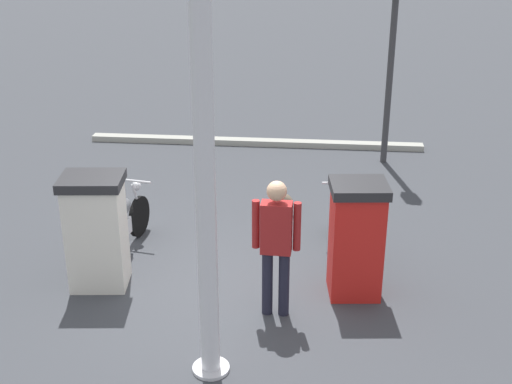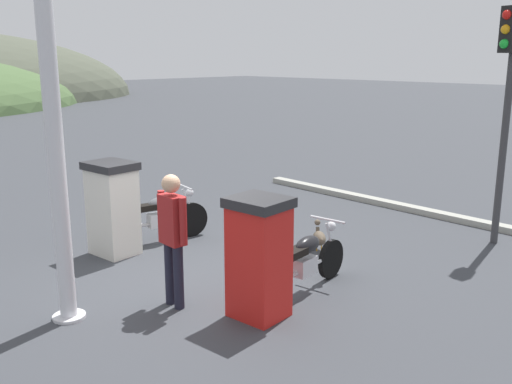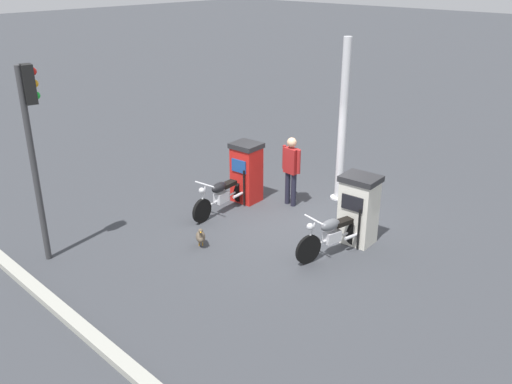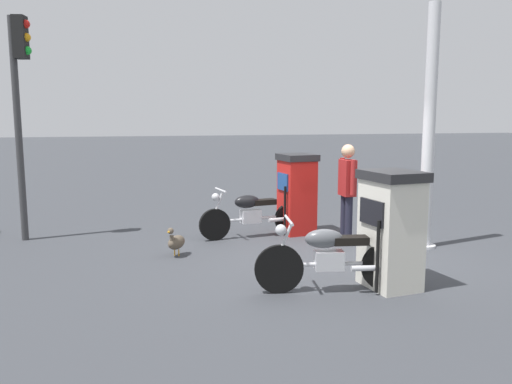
{
  "view_description": "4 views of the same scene",
  "coord_description": "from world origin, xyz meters",
  "px_view_note": "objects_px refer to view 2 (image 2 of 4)",
  "views": [
    {
      "loc": [
        -7.79,
        -0.89,
        4.6
      ],
      "look_at": [
        1.08,
        -0.31,
        0.84
      ],
      "focal_mm": 47.71,
      "sensor_mm": 36.0,
      "label": 1
    },
    {
      "loc": [
        -4.88,
        -6.22,
        3.16
      ],
      "look_at": [
        1.08,
        -0.36,
        1.16
      ],
      "focal_mm": 40.07,
      "sensor_mm": 36.0,
      "label": 2
    },
    {
      "loc": [
        9.11,
        7.3,
        5.61
      ],
      "look_at": [
        0.89,
        -0.34,
        0.92
      ],
      "focal_mm": 38.8,
      "sensor_mm": 36.0,
      "label": 3
    },
    {
      "loc": [
        3.33,
        7.19,
        2.16
      ],
      "look_at": [
        1.32,
        0.58,
        1.17
      ],
      "focal_mm": 35.39,
      "sensor_mm": 36.0,
      "label": 4
    }
  ],
  "objects_px": {
    "fuel_pump_far": "(113,208)",
    "roadside_traffic_light": "(507,87)",
    "motorcycle_far_pump": "(157,217)",
    "wandering_duck": "(319,237)",
    "canopy_support_pole": "(57,164)",
    "attendant_person": "(173,231)",
    "fuel_pump_near": "(259,257)",
    "motorcycle_near_pump": "(303,263)"
  },
  "relations": [
    {
      "from": "canopy_support_pole",
      "to": "motorcycle_near_pump",
      "type": "bearing_deg",
      "value": -31.03
    },
    {
      "from": "wandering_duck",
      "to": "canopy_support_pole",
      "type": "height_order",
      "value": "canopy_support_pole"
    },
    {
      "from": "motorcycle_far_pump",
      "to": "wandering_duck",
      "type": "distance_m",
      "value": 2.78
    },
    {
      "from": "fuel_pump_near",
      "to": "canopy_support_pole",
      "type": "relative_size",
      "value": 0.38
    },
    {
      "from": "attendant_person",
      "to": "canopy_support_pole",
      "type": "height_order",
      "value": "canopy_support_pole"
    },
    {
      "from": "attendant_person",
      "to": "fuel_pump_far",
      "type": "bearing_deg",
      "value": 76.47
    },
    {
      "from": "attendant_person",
      "to": "canopy_support_pole",
      "type": "bearing_deg",
      "value": 150.54
    },
    {
      "from": "wandering_duck",
      "to": "canopy_support_pole",
      "type": "bearing_deg",
      "value": 171.22
    },
    {
      "from": "attendant_person",
      "to": "roadside_traffic_light",
      "type": "bearing_deg",
      "value": -19.16
    },
    {
      "from": "attendant_person",
      "to": "roadside_traffic_light",
      "type": "distance_m",
      "value": 5.94
    },
    {
      "from": "roadside_traffic_light",
      "to": "attendant_person",
      "type": "bearing_deg",
      "value": 160.84
    },
    {
      "from": "wandering_duck",
      "to": "attendant_person",
      "type": "bearing_deg",
      "value": -179.88
    },
    {
      "from": "fuel_pump_near",
      "to": "fuel_pump_far",
      "type": "relative_size",
      "value": 1.0
    },
    {
      "from": "wandering_duck",
      "to": "motorcycle_far_pump",
      "type": "bearing_deg",
      "value": 125.87
    },
    {
      "from": "fuel_pump_far",
      "to": "canopy_support_pole",
      "type": "relative_size",
      "value": 0.38
    },
    {
      "from": "fuel_pump_far",
      "to": "roadside_traffic_light",
      "type": "relative_size",
      "value": 0.39
    },
    {
      "from": "fuel_pump_near",
      "to": "motorcycle_near_pump",
      "type": "distance_m",
      "value": 0.97
    },
    {
      "from": "attendant_person",
      "to": "wandering_duck",
      "type": "relative_size",
      "value": 3.53
    },
    {
      "from": "motorcycle_near_pump",
      "to": "attendant_person",
      "type": "distance_m",
      "value": 1.83
    },
    {
      "from": "motorcycle_near_pump",
      "to": "fuel_pump_far",
      "type": "bearing_deg",
      "value": 105.75
    },
    {
      "from": "attendant_person",
      "to": "motorcycle_near_pump",
      "type": "bearing_deg",
      "value": -32.22
    },
    {
      "from": "roadside_traffic_light",
      "to": "fuel_pump_near",
      "type": "bearing_deg",
      "value": 169.5
    },
    {
      "from": "fuel_pump_far",
      "to": "attendant_person",
      "type": "bearing_deg",
      "value": -103.53
    },
    {
      "from": "motorcycle_near_pump",
      "to": "motorcycle_far_pump",
      "type": "distance_m",
      "value": 3.18
    },
    {
      "from": "motorcycle_near_pump",
      "to": "canopy_support_pole",
      "type": "relative_size",
      "value": 0.51
    },
    {
      "from": "motorcycle_near_pump",
      "to": "canopy_support_pole",
      "type": "xyz_separation_m",
      "value": [
        -2.61,
        1.57,
        1.5
      ]
    },
    {
      "from": "canopy_support_pole",
      "to": "roadside_traffic_light",
      "type": "bearing_deg",
      "value": -21.08
    },
    {
      "from": "motorcycle_far_pump",
      "to": "canopy_support_pole",
      "type": "bearing_deg",
      "value": -147.37
    },
    {
      "from": "motorcycle_near_pump",
      "to": "wandering_duck",
      "type": "bearing_deg",
      "value": 31.42
    },
    {
      "from": "fuel_pump_far",
      "to": "roadside_traffic_light",
      "type": "distance_m",
      "value": 6.66
    },
    {
      "from": "motorcycle_far_pump",
      "to": "wandering_duck",
      "type": "xyz_separation_m",
      "value": [
        1.62,
        -2.25,
        -0.23
      ]
    },
    {
      "from": "fuel_pump_near",
      "to": "attendant_person",
      "type": "xyz_separation_m",
      "value": [
        -0.56,
        0.98,
        0.23
      ]
    },
    {
      "from": "motorcycle_near_pump",
      "to": "motorcycle_far_pump",
      "type": "height_order",
      "value": "motorcycle_far_pump"
    },
    {
      "from": "motorcycle_far_pump",
      "to": "roadside_traffic_light",
      "type": "distance_m",
      "value": 6.16
    },
    {
      "from": "canopy_support_pole",
      "to": "fuel_pump_near",
      "type": "bearing_deg",
      "value": -43.68
    },
    {
      "from": "fuel_pump_near",
      "to": "wandering_duck",
      "type": "bearing_deg",
      "value": 21.96
    },
    {
      "from": "roadside_traffic_light",
      "to": "canopy_support_pole",
      "type": "xyz_separation_m",
      "value": [
        -6.53,
        2.52,
        -0.73
      ]
    },
    {
      "from": "motorcycle_far_pump",
      "to": "canopy_support_pole",
      "type": "xyz_separation_m",
      "value": [
        -2.51,
        -1.61,
        1.47
      ]
    },
    {
      "from": "fuel_pump_near",
      "to": "wandering_duck",
      "type": "height_order",
      "value": "fuel_pump_near"
    },
    {
      "from": "fuel_pump_near",
      "to": "roadside_traffic_light",
      "type": "xyz_separation_m",
      "value": [
        4.83,
        -0.9,
        1.89
      ]
    },
    {
      "from": "fuel_pump_far",
      "to": "motorcycle_far_pump",
      "type": "bearing_deg",
      "value": -4.05
    },
    {
      "from": "motorcycle_far_pump",
      "to": "roadside_traffic_light",
      "type": "bearing_deg",
      "value": -45.73
    }
  ]
}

